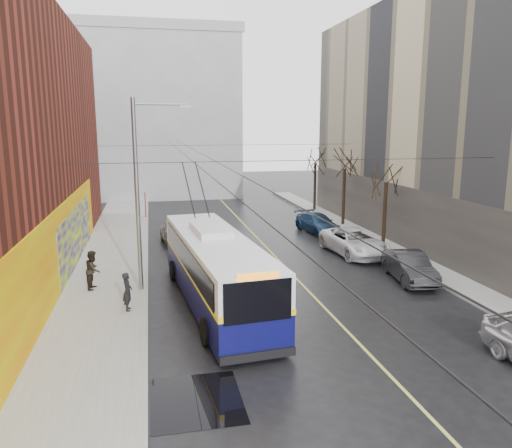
{
  "coord_description": "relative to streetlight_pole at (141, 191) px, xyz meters",
  "views": [
    {
      "loc": [
        -5.67,
        -13.2,
        7.8
      ],
      "look_at": [
        -0.64,
        10.48,
        2.97
      ],
      "focal_mm": 35.0,
      "sensor_mm": 36.0,
      "label": 1
    }
  ],
  "objects": [
    {
      "name": "streetlight_pole",
      "position": [
        0.0,
        0.0,
        0.0
      ],
      "size": [
        2.65,
        0.6,
        9.0
      ],
      "color": "slate",
      "rests_on": "ground"
    },
    {
      "name": "pedestrian_a",
      "position": [
        -0.66,
        -2.67,
        -3.88
      ],
      "size": [
        0.41,
        0.61,
        1.63
      ],
      "primitive_type": "imported",
      "rotation": [
        0.0,
        0.0,
        1.54
      ],
      "color": "black",
      "rests_on": "sidewalk_left"
    },
    {
      "name": "sidewalk_right",
      "position": [
        15.14,
        2.0,
        -4.77
      ],
      "size": [
        2.0,
        60.0,
        0.15
      ],
      "primitive_type": "cube",
      "color": "gray",
      "rests_on": "ground"
    },
    {
      "name": "ground",
      "position": [
        6.14,
        -10.0,
        -4.85
      ],
      "size": [
        140.0,
        140.0,
        0.0
      ],
      "primitive_type": "plane",
      "color": "black",
      "rests_on": "ground"
    },
    {
      "name": "lane_line",
      "position": [
        7.64,
        4.0,
        -4.84
      ],
      "size": [
        0.12,
        50.0,
        0.01
      ],
      "primitive_type": "cube",
      "color": "#BFB74C",
      "rests_on": "ground"
    },
    {
      "name": "puddle",
      "position": [
        1.5,
        -10.02,
        -4.84
      ],
      "size": [
        2.61,
        3.0,
        0.01
      ],
      "primitive_type": "cube",
      "color": "black",
      "rests_on": "ground"
    },
    {
      "name": "catenary_wires",
      "position": [
        3.6,
        4.77,
        1.4
      ],
      "size": [
        18.0,
        60.0,
        0.22
      ],
      "color": "black"
    },
    {
      "name": "tree_mid",
      "position": [
        15.14,
        13.0,
        0.41
      ],
      "size": [
        3.2,
        3.2,
        6.68
      ],
      "color": "black",
      "rests_on": "ground"
    },
    {
      "name": "following_car",
      "position": [
        2.01,
        9.57,
        -4.09
      ],
      "size": [
        2.35,
        4.65,
        1.52
      ],
      "primitive_type": "imported",
      "rotation": [
        0.0,
        0.0,
        0.13
      ],
      "color": "#AEADB2",
      "rests_on": "ground"
    },
    {
      "name": "tree_near",
      "position": [
        15.14,
        6.0,
        0.13
      ],
      "size": [
        3.2,
        3.2,
        6.4
      ],
      "color": "black",
      "rests_on": "ground"
    },
    {
      "name": "tree_far",
      "position": [
        15.14,
        20.0,
        0.3
      ],
      "size": [
        3.2,
        3.2,
        6.57
      ],
      "color": "black",
      "rests_on": "ground"
    },
    {
      "name": "pigeons_flying",
      "position": [
        3.88,
        0.54,
        2.36
      ],
      "size": [
        5.14,
        3.49,
        1.79
      ],
      "color": "slate"
    },
    {
      "name": "parked_car_d",
      "position": [
        12.39,
        11.06,
        -4.16
      ],
      "size": [
        2.68,
        4.97,
        1.37
      ],
      "primitive_type": "imported",
      "rotation": [
        0.0,
        0.0,
        0.17
      ],
      "color": "navy",
      "rests_on": "ground"
    },
    {
      "name": "trolleybus",
      "position": [
        3.11,
        -2.29,
        -3.22
      ],
      "size": [
        3.8,
        12.51,
        5.86
      ],
      "rotation": [
        0.0,
        0.0,
        0.1
      ],
      "color": "#080841",
      "rests_on": "ground"
    },
    {
      "name": "pedestrian_b",
      "position": [
        -2.36,
        0.59,
        -3.77
      ],
      "size": [
        0.83,
        0.99,
        1.85
      ],
      "primitive_type": "imported",
      "rotation": [
        0.0,
        0.0,
        1.42
      ],
      "color": "black",
      "rests_on": "sidewalk_left"
    },
    {
      "name": "parked_car_b",
      "position": [
        13.14,
        -1.0,
        -4.11
      ],
      "size": [
        2.14,
        4.62,
        1.47
      ],
      "primitive_type": "imported",
      "rotation": [
        0.0,
        0.0,
        -0.14
      ],
      "color": "black",
      "rests_on": "ground"
    },
    {
      "name": "sidewalk_left",
      "position": [
        -1.86,
        2.0,
        -4.77
      ],
      "size": [
        4.0,
        60.0,
        0.15
      ],
      "primitive_type": "cube",
      "color": "gray",
      "rests_on": "ground"
    },
    {
      "name": "building_far",
      "position": [
        0.14,
        34.99,
        4.17
      ],
      "size": [
        20.5,
        12.1,
        18.0
      ],
      "color": "gray",
      "rests_on": "ground"
    },
    {
      "name": "parked_car_c",
      "position": [
        12.51,
        4.54,
        -4.06
      ],
      "size": [
        3.03,
        5.82,
        1.57
      ],
      "primitive_type": "imported",
      "rotation": [
        0.0,
        0.0,
        0.08
      ],
      "color": "silver",
      "rests_on": "ground"
    }
  ]
}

